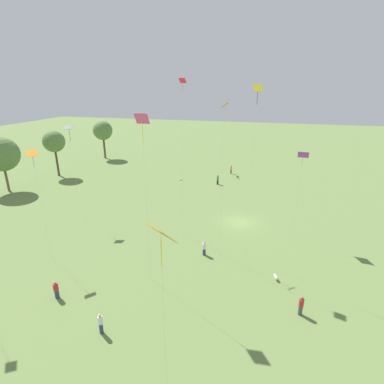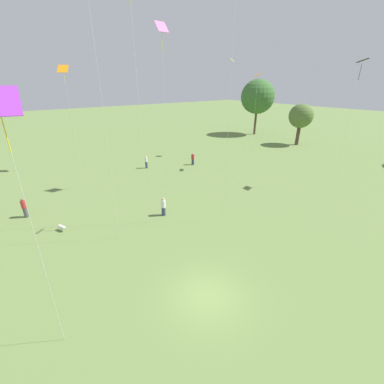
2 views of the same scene
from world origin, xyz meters
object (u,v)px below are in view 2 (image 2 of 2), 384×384
kite_6 (131,7)px  dog_0 (62,227)px  person_3 (146,162)px  kite_8 (232,67)px  kite_1 (162,34)px  kite_3 (362,66)px  kite_5 (63,72)px  person_0 (193,159)px  kite_7 (258,78)px  person_2 (163,207)px  person_4 (24,208)px

kite_6 → dog_0: (-2.96, -6.20, -15.08)m
person_3 → kite_8: bearing=-132.9°
kite_1 → person_3: bearing=121.4°
person_3 → kite_3: bearing=-179.3°
kite_5 → kite_8: (6.78, 21.63, 0.85)m
person_0 → dog_0: 20.94m
kite_6 → kite_7: size_ratio=1.38×
person_3 → kite_6: 21.06m
person_2 → kite_3: size_ratio=0.13×
kite_1 → kite_7: kite_1 is taller
person_2 → kite_5: 21.93m
person_4 → kite_7: kite_7 is taller
kite_3 → kite_8: size_ratio=0.93×
kite_3 → kite_6: kite_6 is taller
person_4 → dog_0: 4.91m
person_3 → kite_6: size_ratio=0.11×
person_4 → person_2: bearing=-165.4°
person_3 → person_4: bearing=74.8°
person_2 → dog_0: bearing=158.5°
person_4 → kite_1: 20.17m
person_3 → dog_0: 16.96m
dog_0 → kite_6: bearing=131.8°
person_2 → person_4: size_ratio=0.95×
kite_3 → kite_8: 17.45m
kite_3 → kite_8: bearing=-59.1°
person_3 → kite_8: 18.76m
kite_8 → dog_0: kite_8 is taller
kite_7 → person_3: bearing=-41.0°
kite_3 → kite_8: (-17.44, -0.48, 0.50)m
person_4 → kite_5: kite_5 is taller
person_2 → kite_3: 23.83m
person_0 → person_4: size_ratio=0.96×
kite_8 → dog_0: bearing=-148.6°
person_0 → dog_0: (7.94, -19.37, -0.53)m
person_0 → kite_3: 21.77m
kite_3 → kite_5: 32.79m
kite_3 → kite_7: (-10.28, -3.03, -1.05)m
kite_1 → kite_6: kite_6 is taller
kite_6 → kite_5: bearing=55.7°
person_4 → kite_3: 34.56m
person_4 → dog_0: (4.44, 2.01, -0.57)m
kite_6 → dog_0: kite_6 is taller
person_4 → kite_3: kite_3 is taller
person_0 → kite_8: bearing=-168.9°
kite_8 → kite_5: bearing=175.6°
person_3 → kite_3: 26.60m
kite_6 → dog_0: bearing=119.0°
kite_5 → person_0: bearing=47.4°
person_2 → kite_7: kite_7 is taller
kite_5 → kite_6: kite_6 is taller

